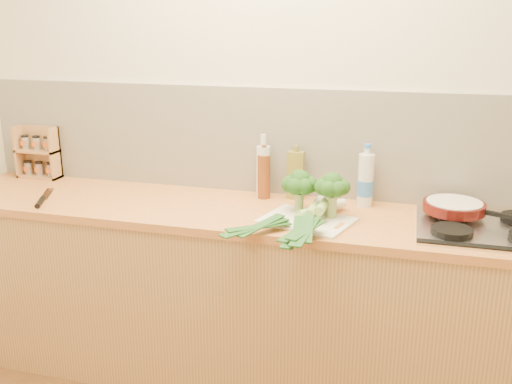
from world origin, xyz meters
TOP-DOWN VIEW (x-y plane):
  - room_shell at (0.00, 1.49)m, footprint 3.50×3.50m
  - counter at (0.00, 1.20)m, footprint 3.20×0.62m
  - gas_hob at (1.02, 1.20)m, footprint 0.58×0.50m
  - chopping_board at (0.26, 1.10)m, footprint 0.45×0.38m
  - broccoli_left at (0.20, 1.21)m, footprint 0.17×0.17m
  - broccoli_right at (0.36, 1.17)m, footprint 0.16×0.16m
  - leek_front at (0.23, 1.09)m, footprint 0.45×0.60m
  - leek_mid at (0.28, 1.03)m, footprint 0.11×0.63m
  - leek_back at (0.32, 1.05)m, footprint 0.11×0.69m
  - chefs_knife at (-1.05, 1.04)m, footprint 0.17×0.32m
  - skillet at (0.89, 1.30)m, footprint 0.39×0.27m
  - spice_rack at (-1.34, 1.44)m, footprint 0.24×0.10m
  - oil_tin at (0.14, 1.43)m, footprint 0.08×0.05m
  - glass_bottle at (-0.02, 1.41)m, footprint 0.07×0.07m
  - amber_bottle at (-0.01, 1.39)m, footprint 0.06×0.06m
  - water_bottle at (0.49, 1.40)m, footprint 0.08×0.08m

SIDE VIEW (x-z plane):
  - counter at x=0.00m, z-range 0.00..0.90m
  - chopping_board at x=0.26m, z-range 0.90..0.91m
  - chefs_knife at x=-1.05m, z-range 0.90..0.92m
  - gas_hob at x=1.02m, z-range 0.89..0.93m
  - leek_front at x=0.23m, z-range 0.91..0.96m
  - leek_mid at x=0.28m, z-range 0.93..0.97m
  - skillet at x=0.89m, z-range 0.94..0.99m
  - leek_back at x=0.32m, z-range 0.95..0.99m
  - amber_bottle at x=-0.01m, z-range 0.88..1.15m
  - water_bottle at x=0.49m, z-range 0.88..1.16m
  - oil_tin at x=0.14m, z-range 0.89..1.16m
  - spice_rack at x=-1.34m, z-range 0.88..1.17m
  - glass_bottle at x=-0.02m, z-range 0.88..1.20m
  - broccoli_left at x=0.20m, z-range 0.94..1.14m
  - broccoli_right at x=0.36m, z-range 0.95..1.15m
  - room_shell at x=0.00m, z-range -0.58..2.92m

